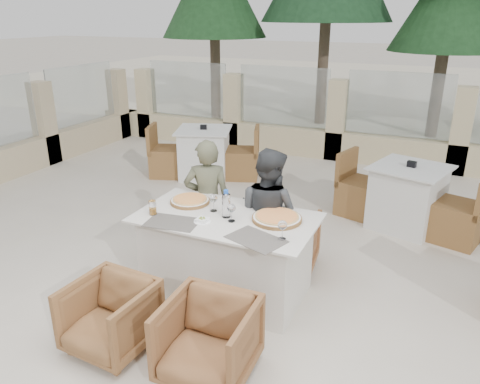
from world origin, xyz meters
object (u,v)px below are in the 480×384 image
at_px(pizza_left, 190,200).
at_px(wine_glass_near, 231,212).
at_px(beer_glass_right, 260,202).
at_px(armchair_near_left, 110,317).
at_px(diner_right, 268,215).
at_px(armchair_near_right, 208,340).
at_px(beer_glass_left, 153,208).
at_px(dining_table, 227,255).
at_px(wine_glass_centre, 213,202).
at_px(pizza_right, 277,217).
at_px(diner_left, 208,202).
at_px(bg_table_a, 204,153).
at_px(bg_table_b, 407,197).
at_px(olive_dish, 202,220).
at_px(water_bottle, 226,204).
at_px(armchair_far_right, 285,242).
at_px(wine_glass_corner, 282,229).
at_px(armchair_far_left, 204,227).

distance_m(pizza_left, wine_glass_near, 0.59).
distance_m(wine_glass_near, beer_glass_right, 0.37).
distance_m(armchair_near_left, diner_right, 1.70).
relative_size(wine_glass_near, armchair_near_right, 0.28).
distance_m(beer_glass_left, armchair_near_left, 1.03).
xyz_separation_m(dining_table, wine_glass_centre, (-0.16, 0.07, 0.48)).
relative_size(pizza_right, armchair_near_left, 0.71).
bearing_deg(beer_glass_left, wine_glass_near, 12.46).
xyz_separation_m(diner_left, diner_right, (0.69, -0.07, 0.00)).
height_order(beer_glass_left, beer_glass_right, beer_glass_right).
relative_size(diner_left, bg_table_a, 0.80).
relative_size(pizza_right, beer_glass_right, 3.28).
relative_size(diner_left, bg_table_b, 0.80).
distance_m(dining_table, olive_dish, 0.47).
relative_size(water_bottle, wine_glass_centre, 1.39).
relative_size(pizza_left, olive_dish, 3.40).
xyz_separation_m(armchair_far_right, diner_left, (-0.79, -0.15, 0.36)).
relative_size(pizza_left, bg_table_a, 0.23).
relative_size(pizza_right, wine_glass_centre, 2.38).
relative_size(armchair_near_right, bg_table_a, 0.39).
distance_m(water_bottle, armchair_near_right, 1.24).
height_order(beer_glass_right, olive_dish, beer_glass_right).
height_order(pizza_left, armchair_far_right, pizza_left).
xyz_separation_m(wine_glass_corner, bg_table_a, (-2.37, 3.07, -0.48)).
bearing_deg(diner_left, armchair_far_left, -72.20).
bearing_deg(water_bottle, wine_glass_near, -38.37).
height_order(dining_table, wine_glass_centre, wine_glass_centre).
height_order(armchair_near_right, diner_right, diner_right).
xyz_separation_m(water_bottle, bg_table_a, (-1.78, 2.86, -0.51)).
bearing_deg(wine_glass_near, armchair_far_right, 69.69).
distance_m(pizza_left, olive_dish, 0.46).
bearing_deg(wine_glass_corner, bg_table_a, 127.66).
height_order(pizza_left, bg_table_b, pizza_left).
distance_m(beer_glass_right, bg_table_b, 2.27).
distance_m(olive_dish, bg_table_a, 3.48).
bearing_deg(bg_table_a, beer_glass_left, -89.01).
distance_m(wine_glass_corner, armchair_near_left, 1.50).
relative_size(pizza_right, bg_table_a, 0.27).
distance_m(diner_left, bg_table_a, 2.73).
xyz_separation_m(pizza_right, diner_left, (-0.88, 0.37, -0.14)).
bearing_deg(olive_dish, pizza_left, 133.14).
height_order(armchair_far_right, bg_table_a, bg_table_a).
relative_size(dining_table, armchair_far_left, 2.57).
bearing_deg(diner_left, pizza_right, 133.19).
height_order(beer_glass_right, armchair_near_left, beer_glass_right).
height_order(pizza_right, wine_glass_centre, wine_glass_centre).
relative_size(armchair_near_right, diner_right, 0.49).
distance_m(pizza_right, bg_table_b, 2.31).
distance_m(armchair_near_left, bg_table_a, 4.15).
xyz_separation_m(pizza_right, olive_dish, (-0.58, -0.30, -0.01)).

